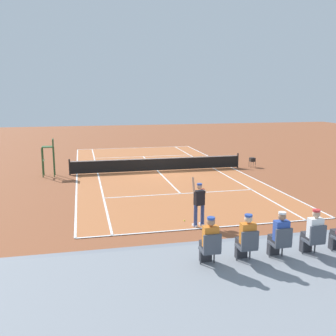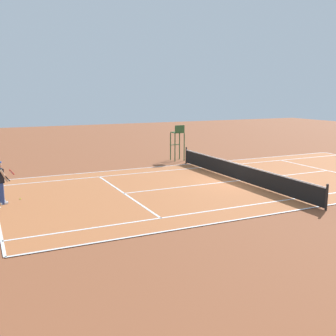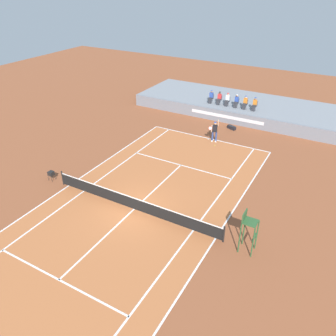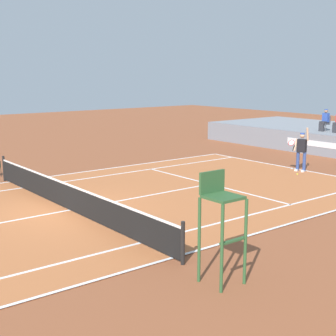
# 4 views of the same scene
# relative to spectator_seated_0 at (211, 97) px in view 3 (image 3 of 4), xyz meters

# --- Properties ---
(ground_plane) EXTENTS (80.00, 80.00, 0.00)m
(ground_plane) POSITION_rel_spectator_seated_0_xyz_m (2.37, -17.64, -1.81)
(ground_plane) COLOR brown
(court) EXTENTS (11.08, 23.88, 0.03)m
(court) POSITION_rel_spectator_seated_0_xyz_m (2.37, -17.64, -1.80)
(court) COLOR #B76638
(court) RESTS_ON ground
(net) EXTENTS (11.98, 0.10, 1.07)m
(net) POSITION_rel_spectator_seated_0_xyz_m (2.37, -17.64, -1.29)
(net) COLOR black
(net) RESTS_ON ground
(barrier_wall) EXTENTS (21.20, 0.25, 1.20)m
(barrier_wall) POSITION_rel_spectator_seated_0_xyz_m (2.37, -1.49, -1.21)
(barrier_wall) COLOR gray
(barrier_wall) RESTS_ON ground
(bleacher_platform) EXTENTS (21.20, 7.14, 1.20)m
(bleacher_platform) POSITION_rel_spectator_seated_0_xyz_m (2.37, 2.20, -1.21)
(bleacher_platform) COLOR gray
(bleacher_platform) RESTS_ON ground
(spectator_seated_0) EXTENTS (0.44, 0.60, 1.27)m
(spectator_seated_0) POSITION_rel_spectator_seated_0_xyz_m (0.00, 0.00, 0.00)
(spectator_seated_0) COLOR #474C56
(spectator_seated_0) RESTS_ON bleacher_platform
(spectator_seated_1) EXTENTS (0.44, 0.60, 1.27)m
(spectator_seated_1) POSITION_rel_spectator_seated_0_xyz_m (0.90, 0.00, 0.00)
(spectator_seated_1) COLOR #474C56
(spectator_seated_1) RESTS_ON bleacher_platform
(spectator_seated_2) EXTENTS (0.44, 0.60, 1.27)m
(spectator_seated_2) POSITION_rel_spectator_seated_0_xyz_m (1.77, 0.00, 0.00)
(spectator_seated_2) COLOR #474C56
(spectator_seated_2) RESTS_ON bleacher_platform
(spectator_seated_3) EXTENTS (0.44, 0.60, 1.27)m
(spectator_seated_3) POSITION_rel_spectator_seated_0_xyz_m (2.71, 0.00, 0.00)
(spectator_seated_3) COLOR #474C56
(spectator_seated_3) RESTS_ON bleacher_platform
(spectator_seated_4) EXTENTS (0.44, 0.60, 1.27)m
(spectator_seated_4) POSITION_rel_spectator_seated_0_xyz_m (3.61, 0.00, 0.00)
(spectator_seated_4) COLOR #474C56
(spectator_seated_4) RESTS_ON bleacher_platform
(spectator_seated_5) EXTENTS (0.44, 0.60, 1.27)m
(spectator_seated_5) POSITION_rel_spectator_seated_0_xyz_m (4.56, 0.00, 0.00)
(spectator_seated_5) COLOR #474C56
(spectator_seated_5) RESTS_ON bleacher_platform
(tennis_player) EXTENTS (0.74, 0.75, 2.08)m
(tennis_player) POSITION_rel_spectator_seated_0_xyz_m (2.95, -6.03, -0.82)
(tennis_player) COLOR navy
(tennis_player) RESTS_ON ground
(tennis_ball) EXTENTS (0.07, 0.07, 0.07)m
(tennis_ball) POSITION_rel_spectator_seated_0_xyz_m (3.36, -6.78, -1.78)
(tennis_ball) COLOR #D1E533
(tennis_ball) RESTS_ON ground
(umpire_chair) EXTENTS (0.77, 0.77, 2.44)m
(umpire_chair) POSITION_rel_spectator_seated_0_xyz_m (9.56, -17.64, -0.26)
(umpire_chair) COLOR #2D562D
(umpire_chair) RESTS_ON ground
(equipment_bag) EXTENTS (0.95, 0.64, 0.32)m
(equipment_bag) POSITION_rel_spectator_seated_0_xyz_m (3.38, -2.72, -1.65)
(equipment_bag) COLOR black
(equipment_bag) RESTS_ON ground
(ball_hopper) EXTENTS (0.36, 0.36, 0.70)m
(ball_hopper) POSITION_rel_spectator_seated_0_xyz_m (-4.70, -17.62, -1.24)
(ball_hopper) COLOR black
(ball_hopper) RESTS_ON ground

